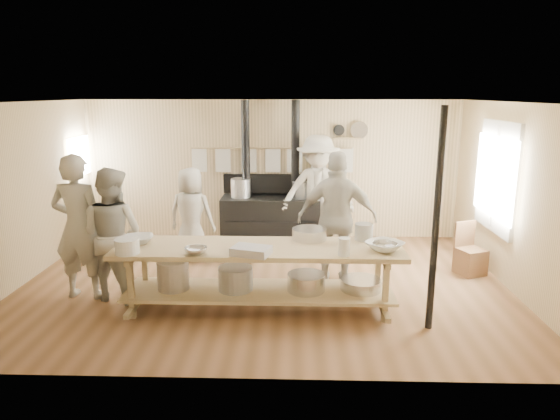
{
  "coord_description": "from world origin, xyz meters",
  "views": [
    {
      "loc": [
        0.45,
        -6.86,
        2.73
      ],
      "look_at": [
        0.23,
        0.2,
        1.06
      ],
      "focal_mm": 32.0,
      "sensor_mm": 36.0,
      "label": 1
    }
  ],
  "objects_px": {
    "stove": "(270,214)",
    "cook_center": "(191,215)",
    "cook_left": "(113,234)",
    "chair": "(470,259)",
    "cook_by_window": "(318,192)",
    "cook_far_left": "(79,227)",
    "cook_right": "(337,218)",
    "roasting_pan": "(251,251)",
    "prep_table": "(258,271)"
  },
  "relations": [
    {
      "from": "chair",
      "to": "roasting_pan",
      "type": "height_order",
      "value": "roasting_pan"
    },
    {
      "from": "cook_far_left",
      "to": "cook_right",
      "type": "bearing_deg",
      "value": -166.36
    },
    {
      "from": "cook_by_window",
      "to": "roasting_pan",
      "type": "bearing_deg",
      "value": -108.58
    },
    {
      "from": "stove",
      "to": "cook_by_window",
      "type": "xyz_separation_m",
      "value": [
        0.85,
        -0.26,
        0.49
      ]
    },
    {
      "from": "prep_table",
      "to": "cook_left",
      "type": "relative_size",
      "value": 2.01
    },
    {
      "from": "cook_left",
      "to": "roasting_pan",
      "type": "relative_size",
      "value": 4.06
    },
    {
      "from": "cook_left",
      "to": "cook_by_window",
      "type": "bearing_deg",
      "value": -121.18
    },
    {
      "from": "stove",
      "to": "roasting_pan",
      "type": "height_order",
      "value": "stove"
    },
    {
      "from": "cook_right",
      "to": "cook_by_window",
      "type": "distance_m",
      "value": 1.79
    },
    {
      "from": "cook_left",
      "to": "cook_by_window",
      "type": "distance_m",
      "value": 3.72
    },
    {
      "from": "cook_right",
      "to": "cook_by_window",
      "type": "bearing_deg",
      "value": -81.19
    },
    {
      "from": "stove",
      "to": "cook_by_window",
      "type": "distance_m",
      "value": 1.02
    },
    {
      "from": "stove",
      "to": "prep_table",
      "type": "bearing_deg",
      "value": -90.04
    },
    {
      "from": "cook_by_window",
      "to": "cook_far_left",
      "type": "bearing_deg",
      "value": -145.77
    },
    {
      "from": "stove",
      "to": "prep_table",
      "type": "relative_size",
      "value": 0.72
    },
    {
      "from": "stove",
      "to": "cook_by_window",
      "type": "bearing_deg",
      "value": -16.96
    },
    {
      "from": "cook_far_left",
      "to": "cook_by_window",
      "type": "bearing_deg",
      "value": -140.3
    },
    {
      "from": "roasting_pan",
      "to": "cook_far_left",
      "type": "bearing_deg",
      "value": 163.87
    },
    {
      "from": "cook_far_left",
      "to": "cook_left",
      "type": "relative_size",
      "value": 1.1
    },
    {
      "from": "stove",
      "to": "cook_far_left",
      "type": "height_order",
      "value": "stove"
    },
    {
      "from": "cook_by_window",
      "to": "roasting_pan",
      "type": "relative_size",
      "value": 4.56
    },
    {
      "from": "cook_center",
      "to": "cook_by_window",
      "type": "bearing_deg",
      "value": -148.15
    },
    {
      "from": "prep_table",
      "to": "cook_far_left",
      "type": "bearing_deg",
      "value": 171.71
    },
    {
      "from": "prep_table",
      "to": "cook_far_left",
      "type": "height_order",
      "value": "cook_far_left"
    },
    {
      "from": "cook_far_left",
      "to": "cook_left",
      "type": "distance_m",
      "value": 0.47
    },
    {
      "from": "cook_left",
      "to": "chair",
      "type": "distance_m",
      "value": 5.26
    },
    {
      "from": "cook_right",
      "to": "roasting_pan",
      "type": "relative_size",
      "value": 4.39
    },
    {
      "from": "cook_left",
      "to": "cook_center",
      "type": "bearing_deg",
      "value": -96.27
    },
    {
      "from": "cook_left",
      "to": "roasting_pan",
      "type": "height_order",
      "value": "cook_left"
    },
    {
      "from": "prep_table",
      "to": "cook_right",
      "type": "distance_m",
      "value": 1.52
    },
    {
      "from": "cook_right",
      "to": "chair",
      "type": "height_order",
      "value": "cook_right"
    },
    {
      "from": "cook_center",
      "to": "cook_right",
      "type": "height_order",
      "value": "cook_right"
    },
    {
      "from": "chair",
      "to": "roasting_pan",
      "type": "relative_size",
      "value": 1.81
    },
    {
      "from": "cook_left",
      "to": "cook_right",
      "type": "bearing_deg",
      "value": -149.75
    },
    {
      "from": "cook_by_window",
      "to": "cook_right",
      "type": "bearing_deg",
      "value": -85.37
    },
    {
      "from": "stove",
      "to": "chair",
      "type": "bearing_deg",
      "value": -27.0
    },
    {
      "from": "cook_far_left",
      "to": "roasting_pan",
      "type": "xyz_separation_m",
      "value": [
        2.36,
        -0.68,
        -0.09
      ]
    },
    {
      "from": "cook_center",
      "to": "cook_right",
      "type": "bearing_deg",
      "value": 167.95
    },
    {
      "from": "cook_far_left",
      "to": "cook_center",
      "type": "height_order",
      "value": "cook_far_left"
    },
    {
      "from": "cook_center",
      "to": "cook_right",
      "type": "relative_size",
      "value": 0.8
    },
    {
      "from": "cook_far_left",
      "to": "roasting_pan",
      "type": "bearing_deg",
      "value": 167.24
    },
    {
      "from": "cook_left",
      "to": "cook_center",
      "type": "distance_m",
      "value": 1.75
    },
    {
      "from": "stove",
      "to": "cook_center",
      "type": "height_order",
      "value": "stove"
    },
    {
      "from": "cook_center",
      "to": "cook_by_window",
      "type": "height_order",
      "value": "cook_by_window"
    },
    {
      "from": "stove",
      "to": "chair",
      "type": "xyz_separation_m",
      "value": [
        3.15,
        -1.6,
        -0.29
      ]
    },
    {
      "from": "cook_right",
      "to": "roasting_pan",
      "type": "bearing_deg",
      "value": 51.53
    },
    {
      "from": "cook_far_left",
      "to": "chair",
      "type": "height_order",
      "value": "cook_far_left"
    },
    {
      "from": "cook_left",
      "to": "chair",
      "type": "relative_size",
      "value": 2.24
    },
    {
      "from": "chair",
      "to": "stove",
      "type": "bearing_deg",
      "value": 129.88
    },
    {
      "from": "prep_table",
      "to": "cook_center",
      "type": "bearing_deg",
      "value": 122.88
    }
  ]
}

